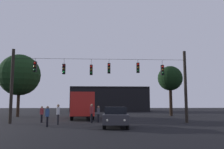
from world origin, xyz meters
TOP-DOWN VIEW (x-y plane):
  - ground_plane at (0.00, 24.50)m, footprint 168.00×168.00m
  - overhead_signal_span at (-0.00, 16.40)m, footprint 16.42×0.44m
  - city_bus at (-2.20, 24.33)m, footprint 3.31×11.16m
  - car_near_right at (1.13, 12.44)m, footprint 2.05×4.42m
  - car_far_left at (-2.83, 35.52)m, footprint 1.95×4.39m
  - pedestrian_crossing_left at (-0.16, 17.42)m, footprint 0.29×0.39m
  - pedestrian_crossing_center at (-3.59, 15.01)m, footprint 0.31×0.40m
  - pedestrian_crossing_right at (-5.52, 17.44)m, footprint 0.26×0.37m
  - pedestrian_near_bus at (-4.08, 13.08)m, footprint 0.24×0.36m
  - pedestrian_trailing at (-0.79, 16.62)m, footprint 0.35×0.42m
  - corner_building at (2.46, 55.74)m, footprint 18.40×13.07m
  - tree_left_silhouette at (-11.36, 28.46)m, footprint 5.81×5.81m
  - tree_behind_building at (10.67, 29.81)m, footprint 3.73×3.73m

SIDE VIEW (x-z plane):
  - ground_plane at x=0.00m, z-range 0.00..0.00m
  - car_near_right at x=1.13m, z-range 0.04..1.56m
  - car_far_left at x=-2.83m, z-range 0.04..1.56m
  - pedestrian_crossing_right at x=-5.52m, z-range 0.09..1.63m
  - pedestrian_crossing_left at x=-0.16m, z-range 0.09..1.65m
  - pedestrian_near_bus at x=-4.08m, z-range 0.10..1.68m
  - pedestrian_crossing_center at x=-3.59m, z-range 0.12..1.83m
  - pedestrian_trailing at x=-0.79m, z-range 0.12..1.87m
  - city_bus at x=-2.20m, z-range 0.37..3.37m
  - corner_building at x=2.46m, z-range 0.00..5.81m
  - overhead_signal_span at x=0.00m, z-range 0.61..7.41m
  - tree_behind_building at x=10.67m, z-range 1.83..9.33m
  - tree_left_silhouette at x=-11.36m, z-range 1.46..10.21m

